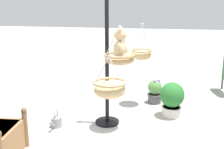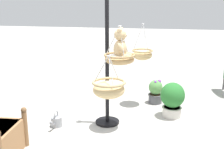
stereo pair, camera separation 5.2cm
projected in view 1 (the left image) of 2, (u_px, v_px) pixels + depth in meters
ground_plane at (107, 128)px, 4.84m from camera, size 40.00×40.00×0.00m
display_pole_central at (107, 82)px, 4.87m from camera, size 0.44×0.44×2.52m
hanging_basket_with_teddy at (119, 58)px, 4.56m from camera, size 0.53×0.53×0.65m
teddy_bear at (121, 45)px, 4.50m from camera, size 0.36×0.33×0.52m
hanging_basket_left_high at (142, 54)px, 5.71m from camera, size 0.44×0.44×0.76m
hanging_basket_right_low at (110, 88)px, 3.58m from camera, size 0.45×0.45×0.57m
potted_plant_fern_front at (172, 98)px, 5.28m from camera, size 0.47×0.47×0.69m
potted_plant_flowering_red at (155, 91)px, 6.03m from camera, size 0.33×0.33×0.55m
watering_can at (56, 122)px, 4.88m from camera, size 0.35×0.20×0.30m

